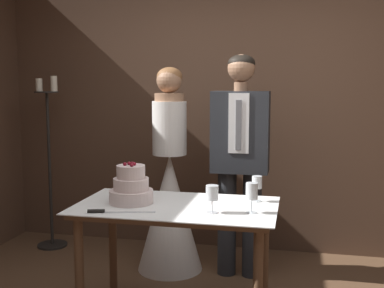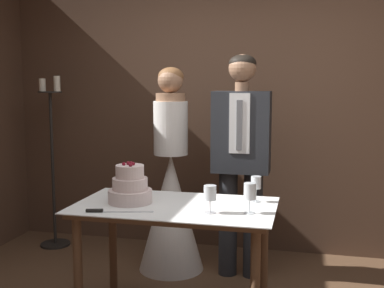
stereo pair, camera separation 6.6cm
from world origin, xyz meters
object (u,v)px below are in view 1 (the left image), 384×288
(bride, at_px, (170,197))
(wine_glass_near, at_px, (252,193))
(groom, at_px, (240,152))
(candle_stand, at_px, (50,169))
(cake_table, at_px, (176,222))
(cake_knife, at_px, (108,211))
(wine_glass_far, at_px, (257,183))
(tiered_cake, at_px, (131,188))
(wine_glass_middle, at_px, (212,194))

(bride, bearing_deg, wine_glass_near, -52.79)
(groom, distance_m, candle_stand, 1.88)
(cake_table, relative_size, bride, 0.74)
(cake_knife, bearing_deg, wine_glass_far, 14.51)
(wine_glass_near, height_order, bride, bride)
(cake_table, height_order, bride, bride)
(cake_table, distance_m, candle_stand, 1.98)
(wine_glass_far, bearing_deg, tiered_cake, -165.11)
(bride, bearing_deg, cake_knife, -92.67)
(wine_glass_near, bearing_deg, bride, 127.21)
(tiered_cake, height_order, candle_stand, candle_stand)
(cake_table, distance_m, groom, 1.02)
(tiered_cake, height_order, wine_glass_near, tiered_cake)
(cake_knife, xyz_separation_m, groom, (0.63, 1.19, 0.21))
(cake_table, height_order, wine_glass_far, wine_glass_far)
(wine_glass_near, bearing_deg, wine_glass_middle, -168.16)
(wine_glass_middle, bearing_deg, cake_table, 152.09)
(cake_table, height_order, groom, groom)
(cake_knife, bearing_deg, candle_stand, 114.17)
(tiered_cake, height_order, groom, groom)
(bride, relative_size, groom, 0.95)
(tiered_cake, height_order, wine_glass_far, tiered_cake)
(wine_glass_near, distance_m, candle_stand, 2.42)
(tiered_cake, xyz_separation_m, wine_glass_middle, (0.54, -0.12, 0.01))
(bride, bearing_deg, groom, -0.05)
(cake_knife, relative_size, bride, 0.23)
(wine_glass_far, xyz_separation_m, candle_stand, (-2.03, 1.04, -0.17))
(cake_table, xyz_separation_m, candle_stand, (-1.54, 1.23, 0.06))
(wine_glass_middle, bearing_deg, bride, 117.09)
(cake_knife, xyz_separation_m, wine_glass_near, (0.82, 0.18, 0.11))
(cake_table, xyz_separation_m, wine_glass_middle, (0.25, -0.13, 0.22))
(cake_knife, distance_m, wine_glass_middle, 0.62)
(wine_glass_far, bearing_deg, candle_stand, 152.94)
(tiered_cake, distance_m, wine_glass_middle, 0.56)
(wine_glass_near, height_order, candle_stand, candle_stand)
(bride, bearing_deg, wine_glass_middle, -62.91)
(wine_glass_far, relative_size, candle_stand, 0.10)
(wine_glass_far, distance_m, bride, 1.10)
(wine_glass_near, distance_m, wine_glass_far, 0.28)
(candle_stand, bearing_deg, cake_knife, -51.32)
(wine_glass_far, height_order, groom, groom)
(wine_glass_middle, relative_size, groom, 0.09)
(wine_glass_far, bearing_deg, wine_glass_middle, -125.17)
(wine_glass_near, relative_size, wine_glass_middle, 1.10)
(tiered_cake, bearing_deg, wine_glass_far, 14.89)
(tiered_cake, xyz_separation_m, candle_stand, (-1.25, 1.24, -0.15))
(tiered_cake, bearing_deg, wine_glass_near, -5.71)
(wine_glass_middle, relative_size, bride, 0.10)
(cake_table, relative_size, wine_glass_middle, 7.64)
(tiered_cake, bearing_deg, groom, 58.06)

